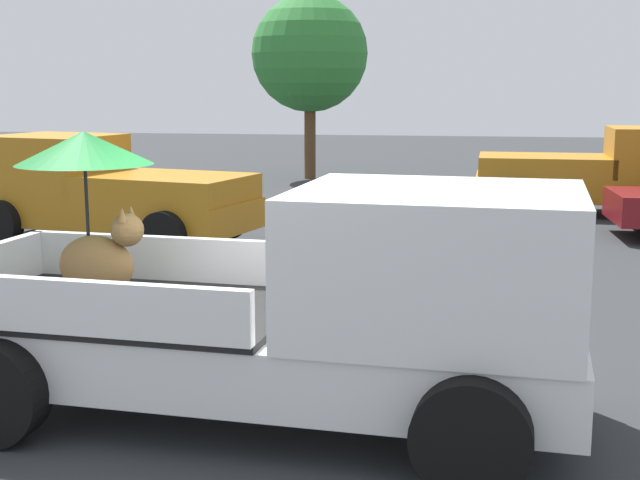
# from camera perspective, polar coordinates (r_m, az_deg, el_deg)

# --- Properties ---
(ground_plane) EXTENTS (80.00, 80.00, 0.00)m
(ground_plane) POSITION_cam_1_polar(r_m,az_deg,el_deg) (7.26, -3.86, -11.41)
(ground_plane) COLOR #2D3033
(pickup_truck_main) EXTENTS (5.18, 2.56, 2.27)m
(pickup_truck_main) POSITION_cam_1_polar(r_m,az_deg,el_deg) (6.86, -0.58, -4.21)
(pickup_truck_main) COLOR black
(pickup_truck_main) RESTS_ON ground
(pickup_truck_red) EXTENTS (5.09, 3.02, 1.80)m
(pickup_truck_red) POSITION_cam_1_polar(r_m,az_deg,el_deg) (15.34, -13.88, 3.11)
(pickup_truck_red) COLOR black
(pickup_truck_red) RESTS_ON ground
(pickup_truck_far) EXTENTS (4.85, 2.28, 1.80)m
(pickup_truck_far) POSITION_cam_1_polar(r_m,az_deg,el_deg) (19.03, 18.04, 4.20)
(pickup_truck_far) COLOR black
(pickup_truck_far) RESTS_ON ground
(tree_by_lot) EXTENTS (3.26, 3.26, 5.14)m
(tree_by_lot) POSITION_cam_1_polar(r_m,az_deg,el_deg) (25.07, -0.66, 11.99)
(tree_by_lot) COLOR brown
(tree_by_lot) RESTS_ON ground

